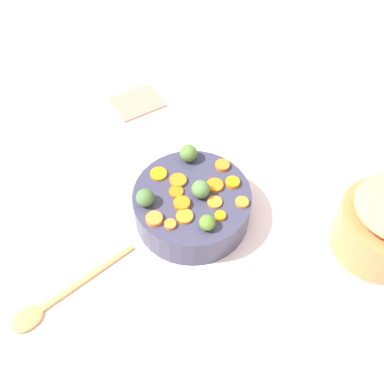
# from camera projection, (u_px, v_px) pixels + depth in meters

# --- Properties ---
(tabletop) EXTENTS (2.40, 2.40, 0.02)m
(tabletop) POSITION_uv_depth(u_px,v_px,m) (209.00, 218.00, 1.08)
(tabletop) COLOR white
(tabletop) RESTS_ON ground
(serving_bowl_carrots) EXTENTS (0.27, 0.27, 0.08)m
(serving_bowl_carrots) POSITION_uv_depth(u_px,v_px,m) (192.00, 206.00, 1.04)
(serving_bowl_carrots) COLOR #35354E
(serving_bowl_carrots) RESTS_ON tabletop
(metal_pot) EXTENTS (0.21, 0.21, 0.12)m
(metal_pot) POSITION_uv_depth(u_px,v_px,m) (383.00, 230.00, 0.98)
(metal_pot) COLOR #D17842
(metal_pot) RESTS_ON tabletop
(carrot_slice_0) EXTENTS (0.04, 0.04, 0.01)m
(carrot_slice_0) POSITION_uv_depth(u_px,v_px,m) (154.00, 219.00, 0.96)
(carrot_slice_0) COLOR orange
(carrot_slice_0) RESTS_ON serving_bowl_carrots
(carrot_slice_1) EXTENTS (0.05, 0.05, 0.01)m
(carrot_slice_1) POSITION_uv_depth(u_px,v_px,m) (159.00, 174.00, 1.04)
(carrot_slice_1) COLOR orange
(carrot_slice_1) RESTS_ON serving_bowl_carrots
(carrot_slice_2) EXTENTS (0.04, 0.04, 0.01)m
(carrot_slice_2) POSITION_uv_depth(u_px,v_px,m) (214.00, 203.00, 0.99)
(carrot_slice_2) COLOR orange
(carrot_slice_2) RESTS_ON serving_bowl_carrots
(carrot_slice_3) EXTENTS (0.03, 0.03, 0.01)m
(carrot_slice_3) POSITION_uv_depth(u_px,v_px,m) (220.00, 216.00, 0.97)
(carrot_slice_3) COLOR orange
(carrot_slice_3) RESTS_ON serving_bowl_carrots
(carrot_slice_4) EXTENTS (0.03, 0.03, 0.01)m
(carrot_slice_4) POSITION_uv_depth(u_px,v_px,m) (233.00, 183.00, 1.02)
(carrot_slice_4) COLOR orange
(carrot_slice_4) RESTS_ON serving_bowl_carrots
(carrot_slice_5) EXTENTS (0.05, 0.05, 0.01)m
(carrot_slice_5) POSITION_uv_depth(u_px,v_px,m) (215.00, 185.00, 1.02)
(carrot_slice_5) COLOR orange
(carrot_slice_5) RESTS_ON serving_bowl_carrots
(carrot_slice_6) EXTENTS (0.05, 0.05, 0.01)m
(carrot_slice_6) POSITION_uv_depth(u_px,v_px,m) (181.00, 202.00, 0.99)
(carrot_slice_6) COLOR orange
(carrot_slice_6) RESTS_ON serving_bowl_carrots
(carrot_slice_7) EXTENTS (0.03, 0.03, 0.01)m
(carrot_slice_7) POSITION_uv_depth(u_px,v_px,m) (170.00, 224.00, 0.96)
(carrot_slice_7) COLOR orange
(carrot_slice_7) RESTS_ON serving_bowl_carrots
(carrot_slice_8) EXTENTS (0.04, 0.04, 0.01)m
(carrot_slice_8) POSITION_uv_depth(u_px,v_px,m) (176.00, 192.00, 1.01)
(carrot_slice_8) COLOR orange
(carrot_slice_8) RESTS_ON serving_bowl_carrots
(carrot_slice_9) EXTENTS (0.05, 0.05, 0.01)m
(carrot_slice_9) POSITION_uv_depth(u_px,v_px,m) (185.00, 216.00, 0.97)
(carrot_slice_9) COLOR orange
(carrot_slice_9) RESTS_ON serving_bowl_carrots
(carrot_slice_10) EXTENTS (0.05, 0.05, 0.01)m
(carrot_slice_10) POSITION_uv_depth(u_px,v_px,m) (178.00, 181.00, 1.03)
(carrot_slice_10) COLOR orange
(carrot_slice_10) RESTS_ON serving_bowl_carrots
(carrot_slice_11) EXTENTS (0.04, 0.04, 0.01)m
(carrot_slice_11) POSITION_uv_depth(u_px,v_px,m) (222.00, 165.00, 1.06)
(carrot_slice_11) COLOR orange
(carrot_slice_11) RESTS_ON serving_bowl_carrots
(carrot_slice_12) EXTENTS (0.04, 0.04, 0.01)m
(carrot_slice_12) POSITION_uv_depth(u_px,v_px,m) (242.00, 202.00, 0.99)
(carrot_slice_12) COLOR orange
(carrot_slice_12) RESTS_ON serving_bowl_carrots
(brussels_sprout_0) EXTENTS (0.04, 0.04, 0.04)m
(brussels_sprout_0) POSITION_uv_depth(u_px,v_px,m) (145.00, 198.00, 0.98)
(brussels_sprout_0) COLOR #436B36
(brussels_sprout_0) RESTS_ON serving_bowl_carrots
(brussels_sprout_1) EXTENTS (0.04, 0.04, 0.04)m
(brussels_sprout_1) POSITION_uv_depth(u_px,v_px,m) (201.00, 189.00, 0.99)
(brussels_sprout_1) COLOR #4F7B3F
(brussels_sprout_1) RESTS_ON serving_bowl_carrots
(brussels_sprout_2) EXTENTS (0.04, 0.04, 0.04)m
(brussels_sprout_2) POSITION_uv_depth(u_px,v_px,m) (207.00, 223.00, 0.94)
(brussels_sprout_2) COLOR #53812A
(brussels_sprout_2) RESTS_ON serving_bowl_carrots
(brussels_sprout_3) EXTENTS (0.04, 0.04, 0.04)m
(brussels_sprout_3) POSITION_uv_depth(u_px,v_px,m) (189.00, 153.00, 1.06)
(brussels_sprout_3) COLOR #4D7932
(brussels_sprout_3) RESTS_ON serving_bowl_carrots
(wooden_spoon) EXTENTS (0.29, 0.11, 0.01)m
(wooden_spoon) POSITION_uv_depth(u_px,v_px,m) (50.00, 303.00, 0.94)
(wooden_spoon) COLOR tan
(wooden_spoon) RESTS_ON tabletop
(dish_towel) EXTENTS (0.15, 0.13, 0.01)m
(dish_towel) POSITION_uv_depth(u_px,v_px,m) (137.00, 102.00, 1.32)
(dish_towel) COLOR tan
(dish_towel) RESTS_ON tabletop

